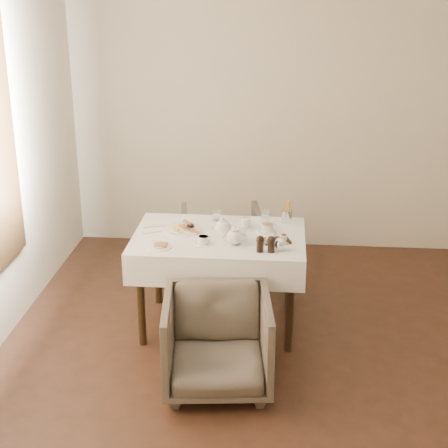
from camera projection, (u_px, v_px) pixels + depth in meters
name	position (u px, v px, depth m)	size (l,w,h in m)	color
table	(219.00, 250.00, 5.16)	(1.28, 0.88, 0.75)	black
armchair_near	(217.00, 342.00, 4.50)	(0.70, 0.72, 0.65)	#50473A
armchair_far	(222.00, 246.00, 6.06)	(0.69, 0.71, 0.65)	#50473A
breakfast_plate	(182.00, 228.00, 5.22)	(0.30, 0.30, 0.04)	white
side_plate	(158.00, 246.00, 4.89)	(0.19, 0.18, 0.02)	white
teapot_centre	(223.00, 226.00, 5.11)	(0.17, 0.13, 0.14)	white
teapot_front	(235.00, 236.00, 4.92)	(0.17, 0.13, 0.14)	white
creamer	(246.00, 223.00, 5.24)	(0.07, 0.07, 0.08)	white
teacup_near	(203.00, 241.00, 4.95)	(0.12, 0.12, 0.06)	white
teacup_far	(267.00, 229.00, 5.16)	(0.14, 0.14, 0.07)	white
glass_left	(217.00, 215.00, 5.40)	(0.06, 0.06, 0.09)	silver
glass_mid	(242.00, 234.00, 5.01)	(0.06, 0.06, 0.09)	silver
glass_right	(266.00, 216.00, 5.35)	(0.07, 0.07, 0.10)	silver
condiment_board	(276.00, 240.00, 4.99)	(0.22, 0.18, 0.05)	black
pepper_mill_left	(260.00, 244.00, 4.80)	(0.06, 0.06, 0.12)	black
pepper_mill_right	(271.00, 244.00, 4.80)	(0.06, 0.06, 0.12)	black
silver_pot	(281.00, 243.00, 4.82)	(0.11, 0.09, 0.12)	white
fries_cup	(287.00, 213.00, 5.35)	(0.09, 0.09, 0.18)	silver
cutlery_fork	(155.00, 227.00, 5.28)	(0.02, 0.20, 0.00)	silver
cutlery_knife	(154.00, 232.00, 5.17)	(0.01, 0.19, 0.00)	silver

